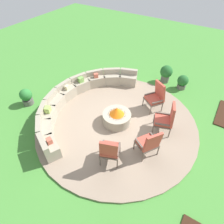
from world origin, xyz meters
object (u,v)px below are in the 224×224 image
Objects in this scene: potted_plant_0 at (166,73)px; potted_plant_2 at (26,96)px; potted_plant_1 at (183,82)px; curved_stone_bench at (79,98)px; lounge_chair_front_right at (149,143)px; lounge_chair_back_left at (166,119)px; lounge_chair_front_left at (110,150)px; lounge_chair_back_right at (156,96)px; fire_pit at (117,117)px.

potted_plant_0 is 1.17× the size of potted_plant_2.
curved_stone_bench is at bearing 135.99° from potted_plant_1.
potted_plant_0 is at bearing 45.22° from lounge_chair_front_right.
curved_stone_bench reaches higher than potted_plant_1.
lounge_chair_front_left is at bearing 137.05° from lounge_chair_back_left.
potted_plant_0 reaches higher than potted_plant_2.
potted_plant_0 is at bearing -42.95° from potted_plant_2.
lounge_chair_front_left is 1.77× the size of potted_plant_1.
potted_plant_2 reaches higher than potted_plant_1.
lounge_chair_front_left is 0.97× the size of lounge_chair_back_left.
lounge_chair_back_left is at bearing 164.58° from lounge_chair_back_right.
curved_stone_bench is 3.00m from lounge_chair_front_left.
lounge_chair_front_left is 4.34m from potted_plant_2.
potted_plant_2 is (-4.34, 4.97, 0.03)m from potted_plant_1.
lounge_chair_back_left is (0.51, -1.60, 0.32)m from fire_pit.
potted_plant_1 is at bearing -44.01° from curved_stone_bench.
potted_plant_1 is at bearing -68.47° from lounge_chair_back_right.
lounge_chair_back_left is at bearing -83.13° from curved_stone_bench.
potted_plant_0 is (2.99, 1.07, -0.18)m from lounge_chair_back_left.
lounge_chair_front_left is at bearing -97.66° from potted_plant_2.
lounge_chair_back_right is (0.93, 0.74, 0.00)m from lounge_chair_back_left.
fire_pit is 0.95× the size of lounge_chair_front_right.
lounge_chair_front_right is 4.31m from potted_plant_0.
fire_pit is 3.65m from potted_plant_1.
potted_plant_1 is at bearing -97.88° from potted_plant_0.
potted_plant_0 reaches higher than potted_plant_1.
potted_plant_0 is at bearing -45.16° from lounge_chair_back_right.
potted_plant_0 is at bearing 1.12° from lounge_chair_back_left.
curved_stone_bench is at bearing 125.02° from lounge_chair_front_left.
curved_stone_bench is at bearing 86.88° from fire_pit.
lounge_chair_back_right is 1.43× the size of potted_plant_0.
lounge_chair_front_right is at bearing -114.65° from fire_pit.
lounge_chair_front_left is 2.98m from lounge_chair_back_right.
fire_pit is 1.58× the size of potted_plant_1.
fire_pit is at bearing 158.25° from potted_plant_1.
curved_stone_bench is 3.46m from lounge_chair_back_left.
lounge_chair_front_left reaches higher than potted_plant_0.
lounge_chair_back_right is 5.08m from potted_plant_2.
curved_stone_bench is 3.44m from lounge_chair_front_right.
lounge_chair_back_right is (2.13, 0.66, 0.03)m from lounge_chair_front_right.
potted_plant_1 is (-0.11, -0.82, -0.11)m from potted_plant_0.
lounge_chair_back_right is at bearing 64.73° from lounge_chair_front_left.
lounge_chair_back_left is 2.90m from potted_plant_1.
lounge_chair_front_left is at bearing -178.34° from potted_plant_0.
lounge_chair_back_left is 1.82× the size of potted_plant_1.
lounge_chair_front_right is at bearing -177.70° from potted_plant_1.
potted_plant_1 is (4.08, 0.16, -0.27)m from lounge_chair_front_right.
potted_plant_1 is (1.95, -0.50, -0.30)m from lounge_chair_back_right.
potted_plant_2 is at bearing 124.90° from lounge_chair_front_right.
lounge_chair_front_right is at bearing 143.00° from lounge_chair_back_right.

